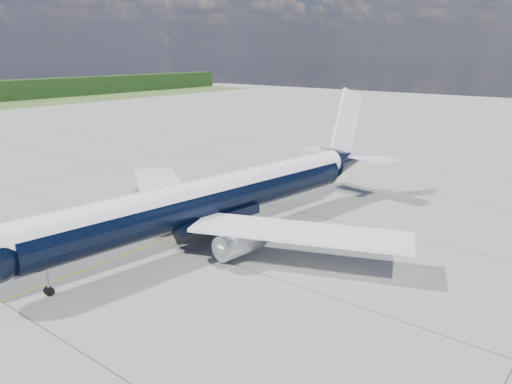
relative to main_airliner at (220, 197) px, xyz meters
The scene contains 3 objects.
ground 16.98m from the main_airliner, 102.59° to the left, with size 320.00×320.00×0.00m, color gray.
taxiway_centerline 12.34m from the main_airliner, 107.95° to the left, with size 0.16×160.00×0.01m, color yellow.
main_airliner is the anchor object (origin of this frame).
Camera 1 is at (33.80, -18.54, 16.94)m, focal length 35.00 mm.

